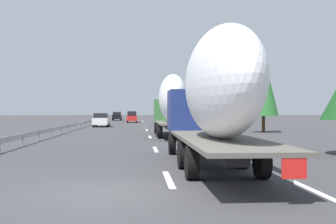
% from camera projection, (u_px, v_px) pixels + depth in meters
% --- Properties ---
extents(ground_plane, '(260.00, 260.00, 0.00)m').
position_uv_depth(ground_plane, '(131.00, 128.00, 50.58)').
color(ground_plane, '#38383A').
extents(lane_stripe_0, '(3.20, 0.20, 0.01)m').
position_uv_depth(lane_stripe_0, '(169.00, 179.00, 12.80)').
color(lane_stripe_0, white).
rests_on(lane_stripe_0, ground_plane).
extents(lane_stripe_1, '(3.20, 0.20, 0.01)m').
position_uv_depth(lane_stripe_1, '(155.00, 149.00, 22.53)').
color(lane_stripe_1, white).
rests_on(lane_stripe_1, ground_plane).
extents(lane_stripe_2, '(3.20, 0.20, 0.01)m').
position_uv_depth(lane_stripe_2, '(150.00, 137.00, 33.05)').
color(lane_stripe_2, white).
rests_on(lane_stripe_2, ground_plane).
extents(lane_stripe_3, '(3.20, 0.20, 0.01)m').
position_uv_depth(lane_stripe_3, '(147.00, 130.00, 44.72)').
color(lane_stripe_3, white).
rests_on(lane_stripe_3, ground_plane).
extents(lane_stripe_4, '(3.20, 0.20, 0.01)m').
position_uv_depth(lane_stripe_4, '(145.00, 126.00, 55.97)').
color(lane_stripe_4, white).
rests_on(lane_stripe_4, ground_plane).
extents(lane_stripe_5, '(3.20, 0.20, 0.01)m').
position_uv_depth(lane_stripe_5, '(145.00, 126.00, 55.20)').
color(lane_stripe_5, white).
rests_on(lane_stripe_5, ground_plane).
extents(lane_stripe_6, '(3.20, 0.20, 0.01)m').
position_uv_depth(lane_stripe_6, '(143.00, 122.00, 76.12)').
color(lane_stripe_6, white).
rests_on(lane_stripe_6, ground_plane).
extents(lane_stripe_7, '(3.20, 0.20, 0.01)m').
position_uv_depth(lane_stripe_7, '(143.00, 121.00, 83.60)').
color(lane_stripe_7, white).
rests_on(lane_stripe_7, ground_plane).
extents(edge_line_right, '(110.00, 0.20, 0.01)m').
position_uv_depth(edge_line_right, '(173.00, 126.00, 55.96)').
color(edge_line_right, white).
rests_on(edge_line_right, ground_plane).
extents(truck_lead, '(12.80, 2.55, 4.98)m').
position_uv_depth(truck_lead, '(172.00, 103.00, 33.91)').
color(truck_lead, '#387038').
rests_on(truck_lead, ground_plane).
extents(truck_trailing, '(13.72, 2.55, 4.86)m').
position_uv_depth(truck_trailing, '(215.00, 94.00, 14.83)').
color(truck_trailing, navy).
rests_on(truck_trailing, ground_plane).
extents(car_black_suv, '(4.38, 1.89, 1.77)m').
position_uv_depth(car_black_suv, '(117.00, 116.00, 87.03)').
color(car_black_suv, black).
rests_on(car_black_suv, ground_plane).
extents(car_white_van, '(4.76, 1.91, 1.76)m').
position_uv_depth(car_white_van, '(101.00, 120.00, 53.34)').
color(car_white_van, white).
rests_on(car_white_van, ground_plane).
extents(car_red_compact, '(4.38, 1.72, 1.95)m').
position_uv_depth(car_red_compact, '(132.00, 117.00, 71.40)').
color(car_red_compact, red).
rests_on(car_red_compact, ground_plane).
extents(road_sign, '(0.10, 0.90, 3.35)m').
position_uv_depth(road_sign, '(187.00, 109.00, 49.83)').
color(road_sign, gray).
rests_on(road_sign, ground_plane).
extents(tree_0, '(3.77, 3.77, 7.16)m').
position_uv_depth(tree_0, '(198.00, 95.00, 59.91)').
color(tree_0, '#472D19').
rests_on(tree_0, ground_plane).
extents(tree_2, '(2.85, 2.85, 7.55)m').
position_uv_depth(tree_2, '(263.00, 85.00, 40.01)').
color(tree_2, '#472D19').
rests_on(tree_2, ground_plane).
extents(tree_3, '(3.25, 3.25, 6.20)m').
position_uv_depth(tree_3, '(195.00, 101.00, 85.22)').
color(tree_3, '#472D19').
rests_on(tree_3, ground_plane).
extents(guardrail_median, '(94.00, 0.10, 0.76)m').
position_uv_depth(guardrail_median, '(84.00, 122.00, 53.13)').
color(guardrail_median, '#9EA0A5').
rests_on(guardrail_median, ground_plane).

